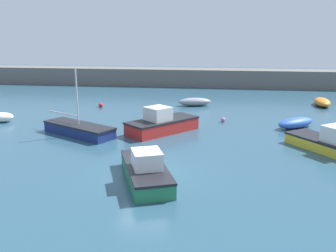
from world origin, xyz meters
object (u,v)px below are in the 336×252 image
(open_tender_yellow, at_px, (322,102))
(dinghy_near_pier, at_px, (1,117))
(mooring_buoy_pink, at_px, (223,120))
(mooring_buoy_orange, at_px, (159,111))
(rowboat_white_midwater, at_px, (195,102))
(sailboat_twin_hulled, at_px, (79,129))
(cabin_cruiser_white, at_px, (334,144))
(motorboat_grey_hull, at_px, (146,170))
(rowboat_blue_near, at_px, (296,123))
(motorboat_with_cabin, at_px, (162,124))
(mooring_buoy_red, at_px, (101,105))

(open_tender_yellow, bearing_deg, dinghy_near_pier, 113.90)
(mooring_buoy_pink, xyz_separation_m, mooring_buoy_orange, (-5.61, 2.52, 0.05))
(rowboat_white_midwater, distance_m, sailboat_twin_hulled, 13.74)
(cabin_cruiser_white, distance_m, mooring_buoy_orange, 15.35)
(motorboat_grey_hull, relative_size, rowboat_blue_near, 1.58)
(cabin_cruiser_white, height_order, mooring_buoy_pink, cabin_cruiser_white)
(rowboat_blue_near, xyz_separation_m, mooring_buoy_pink, (-5.36, 1.15, -0.21))
(motorboat_grey_hull, distance_m, cabin_cruiser_white, 11.74)
(sailboat_twin_hulled, distance_m, mooring_buoy_pink, 11.27)
(motorboat_grey_hull, distance_m, rowboat_white_midwater, 19.19)
(rowboat_white_midwater, xyz_separation_m, motorboat_with_cabin, (-1.68, -10.16, 0.25))
(dinghy_near_pier, relative_size, mooring_buoy_pink, 6.04)
(cabin_cruiser_white, relative_size, mooring_buoy_orange, 12.48)
(rowboat_blue_near, bearing_deg, motorboat_grey_hull, -166.42)
(rowboat_blue_near, height_order, open_tender_yellow, rowboat_blue_near)
(rowboat_white_midwater, bearing_deg, sailboat_twin_hulled, 43.99)
(rowboat_white_midwater, xyz_separation_m, sailboat_twin_hulled, (-7.27, -11.66, 0.01))
(motorboat_grey_hull, bearing_deg, sailboat_twin_hulled, 18.59)
(dinghy_near_pier, xyz_separation_m, mooring_buoy_pink, (17.47, 2.50, -0.21))
(dinghy_near_pier, xyz_separation_m, motorboat_with_cabin, (13.10, -1.29, 0.25))
(rowboat_white_midwater, height_order, mooring_buoy_red, rowboat_white_midwater)
(motorboat_grey_hull, bearing_deg, mooring_buoy_red, 3.24)
(dinghy_near_pier, distance_m, motorboat_with_cabin, 13.17)
(rowboat_blue_near, xyz_separation_m, sailboat_twin_hulled, (-15.32, -4.13, 0.01))
(motorboat_grey_hull, relative_size, dinghy_near_pier, 2.50)
(rowboat_white_midwater, relative_size, sailboat_twin_hulled, 0.57)
(dinghy_near_pier, xyz_separation_m, open_tender_yellow, (27.00, 10.47, -0.01))
(cabin_cruiser_white, relative_size, motorboat_with_cabin, 1.07)
(open_tender_yellow, bearing_deg, rowboat_white_midwater, 100.15)
(motorboat_grey_hull, bearing_deg, open_tender_yellow, -53.65)
(open_tender_yellow, bearing_deg, motorboat_with_cabin, 132.93)
(dinghy_near_pier, distance_m, sailboat_twin_hulled, 8.01)
(motorboat_with_cabin, height_order, mooring_buoy_orange, motorboat_with_cabin)
(motorboat_grey_hull, relative_size, rowboat_white_midwater, 1.64)
(motorboat_with_cabin, bearing_deg, rowboat_white_midwater, 31.54)
(sailboat_twin_hulled, bearing_deg, mooring_buoy_pink, 56.85)
(motorboat_grey_hull, height_order, sailboat_twin_hulled, sailboat_twin_hulled)
(motorboat_with_cabin, bearing_deg, rowboat_blue_near, -33.89)
(rowboat_blue_near, distance_m, dinghy_near_pier, 22.88)
(motorboat_grey_hull, bearing_deg, mooring_buoy_orange, -14.10)
(mooring_buoy_red, bearing_deg, dinghy_near_pier, -131.17)
(dinghy_near_pier, relative_size, sailboat_twin_hulled, 0.37)
(sailboat_twin_hulled, xyz_separation_m, mooring_buoy_pink, (9.96, 5.28, -0.22))
(cabin_cruiser_white, xyz_separation_m, mooring_buoy_pink, (-6.46, 6.96, -0.36))
(cabin_cruiser_white, distance_m, mooring_buoy_red, 21.21)
(sailboat_twin_hulled, bearing_deg, rowboat_white_midwater, 86.96)
(rowboat_white_midwater, bearing_deg, motorboat_with_cabin, 66.54)
(sailboat_twin_hulled, height_order, open_tender_yellow, sailboat_twin_hulled)
(dinghy_near_pier, relative_size, cabin_cruiser_white, 0.37)
(mooring_buoy_pink, bearing_deg, sailboat_twin_hulled, -152.07)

